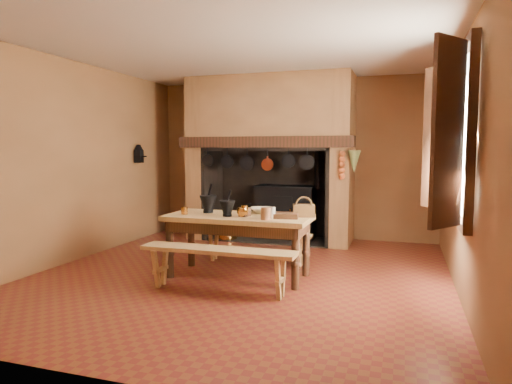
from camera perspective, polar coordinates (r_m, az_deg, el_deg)
floor at (r=5.81m, az=-1.85°, el=-10.31°), size 5.50×5.50×0.00m
ceiling at (r=5.73m, az=-1.94°, el=17.75°), size 5.50×5.50×0.00m
back_wall at (r=8.24m, az=4.65°, el=4.16°), size 5.00×0.02×2.80m
wall_left at (r=6.87m, az=-21.95°, el=3.55°), size 0.02×5.50×2.80m
wall_right at (r=5.30m, az=24.47°, el=3.04°), size 0.02×5.50×2.80m
wall_front at (r=3.16m, az=-19.15°, el=1.98°), size 5.00×0.02×2.80m
chimney_breast at (r=7.89m, az=1.79°, el=7.11°), size 2.95×0.96×2.80m
iron_range at (r=8.03m, az=3.80°, el=-2.43°), size 1.12×0.55×1.60m
hearth_pans at (r=8.18m, az=-3.50°, el=-5.04°), size 0.51×0.62×0.20m
hanging_pans at (r=7.42m, az=0.40°, el=3.74°), size 1.92×0.29×0.27m
onion_string at (r=7.12m, az=10.71°, el=3.33°), size 0.12×0.10×0.46m
herb_bunch at (r=7.09m, az=12.16°, el=3.70°), size 0.20×0.20×0.35m
window at (r=4.89m, az=23.36°, el=6.45°), size 0.39×1.75×1.76m
wall_coffee_mill at (r=8.07m, az=-14.44°, el=4.81°), size 0.23×0.16×0.31m
work_table at (r=5.60m, az=-2.22°, el=-4.15°), size 1.77×0.79×0.77m
bench_front at (r=5.06m, az=-4.81°, el=-8.39°), size 1.75×0.31×0.49m
bench_back at (r=6.30m, az=-0.04°, el=-6.05°), size 1.54×0.27×0.43m
mortar_large at (r=5.82m, az=-5.99°, el=-1.38°), size 0.22×0.22×0.38m
mortar_small at (r=5.48m, az=-3.61°, el=-1.95°), size 0.19×0.19×0.32m
coffee_grinder at (r=5.48m, az=-1.43°, el=-2.42°), size 0.16×0.14×0.17m
brass_mug_a at (r=5.73m, az=-8.94°, el=-2.32°), size 0.09×0.09×0.09m
brass_mug_b at (r=5.76m, az=-1.46°, el=-2.24°), size 0.08×0.08×0.09m
mixing_bowl at (r=5.75m, az=0.77°, el=-2.30°), size 0.39×0.39×0.07m
stoneware_crock at (r=5.21m, az=1.21°, el=-2.72°), size 0.13×0.13×0.14m
glass_jar at (r=5.30m, az=2.02°, el=-2.62°), size 0.10×0.10×0.14m
wicker_basket at (r=5.49m, az=5.99°, el=-2.25°), size 0.30×0.25×0.25m
wooden_tray at (r=5.38m, az=3.45°, el=-2.93°), size 0.38×0.30×0.06m
brass_cup at (r=5.46m, az=-1.69°, el=-2.53°), size 0.16×0.16×0.11m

